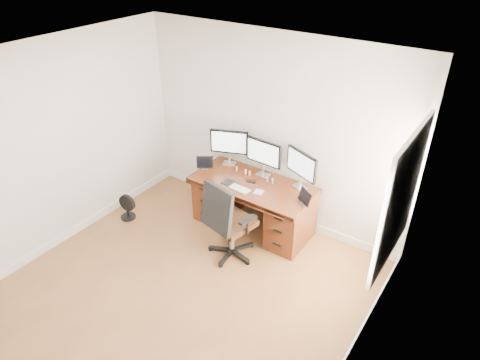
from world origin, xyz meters
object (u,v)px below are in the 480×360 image
Objects in this scene: desk at (253,203)px; office_chair at (229,233)px; monitor_center at (264,154)px; keyboard at (240,189)px; floor_fan at (127,207)px.

office_chair is (0.08, -0.71, -0.03)m from desk.
keyboard is (-0.06, -0.49, -0.33)m from monitor_center.
office_chair is 2.04× the size of monitor_center.
desk is 1.88m from floor_fan.
monitor_center reaches higher than desk.
floor_fan is at bearing -155.18° from keyboard.
desk reaches higher than floor_fan.
keyboard is (1.60, 0.62, 0.57)m from floor_fan.
floor_fan is (-1.65, -0.88, -0.21)m from desk.
floor_fan is at bearing -162.56° from office_chair.
office_chair reaches higher than keyboard.
desk is 4.41× the size of floor_fan.
monitor_center is (1.65, 1.11, 0.90)m from floor_fan.
monitor_center reaches higher than keyboard.
desk is at bearing 20.69° from floor_fan.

